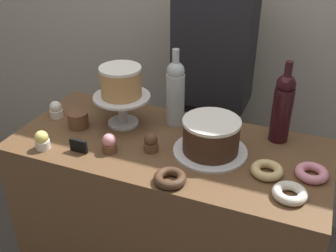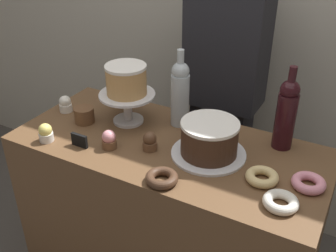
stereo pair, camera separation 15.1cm
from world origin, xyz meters
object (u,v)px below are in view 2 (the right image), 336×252
cupcake_chocolate (150,141)px  wine_bottle_dark_red (286,113)px  cake_stand_pedestal (127,103)px  donut_glazed (262,177)px  barista_figure (223,104)px  chocolate_round_cake (209,138)px  cookie_stack (84,115)px  price_sign_chalkboard (79,140)px  donut_pink (309,183)px  donut_sugar (281,202)px  coffee_cup_ceramic (117,95)px  wine_bottle_clear (180,93)px  cupcake_lemon (46,133)px  cupcake_strawberry (109,140)px  donut_chocolate (162,178)px  cupcake_vanilla (65,104)px  white_layer_cake (126,80)px

cupcake_chocolate → wine_bottle_dark_red: bearing=31.1°
cake_stand_pedestal → donut_glazed: (0.62, -0.13, -0.07)m
wine_bottle_dark_red → barista_figure: bearing=136.7°
chocolate_round_cake → cookie_stack: size_ratio=2.53×
donut_glazed → price_sign_chalkboard: size_ratio=1.60×
price_sign_chalkboard → donut_pink: bearing=11.3°
donut_sugar → price_sign_chalkboard: bearing=-178.1°
price_sign_chalkboard → coffee_cup_ceramic: (-0.08, 0.37, 0.02)m
chocolate_round_cake → wine_bottle_clear: wine_bottle_clear is taller
cupcake_lemon → cake_stand_pedestal: bearing=55.3°
wine_bottle_clear → cupcake_chocolate: size_ratio=4.38×
cookie_stack → wine_bottle_clear: bearing=26.4°
chocolate_round_cake → cupcake_strawberry: 0.38m
cake_stand_pedestal → wine_bottle_clear: (0.20, 0.09, 0.05)m
donut_sugar → barista_figure: barista_figure is taller
cupcake_lemon → donut_chocolate: bearing=-1.5°
cupcake_vanilla → price_sign_chalkboard: cupcake_vanilla is taller
donut_sugar → donut_chocolate: bearing=-169.7°
white_layer_cake → cookie_stack: (-0.16, -0.09, -0.16)m
cupcake_strawberry → cookie_stack: (-0.21, 0.11, -0.00)m
cupcake_chocolate → cupcake_vanilla: (-0.49, 0.09, 0.00)m
donut_sugar → cookie_stack: (-0.87, 0.14, 0.02)m
wine_bottle_clear → cupcake_vanilla: 0.53m
white_layer_cake → donut_chocolate: 0.48m
cake_stand_pedestal → donut_chocolate: (0.33, -0.30, -0.07)m
cupcake_lemon → wine_bottle_dark_red: bearing=26.0°
wine_bottle_clear → donut_sugar: size_ratio=2.91×
cake_stand_pedestal → coffee_cup_ceramic: cake_stand_pedestal is taller
cake_stand_pedestal → barista_figure: (0.25, 0.47, -0.15)m
cupcake_strawberry → barista_figure: bearing=73.8°
coffee_cup_ceramic → wine_bottle_clear: bearing=-5.6°
donut_sugar → cake_stand_pedestal: bearing=162.3°
cake_stand_pedestal → donut_chocolate: 0.45m
donut_glazed → cupcake_chocolate: bearing=-178.3°
wine_bottle_dark_red → price_sign_chalkboard: wine_bottle_dark_red is taller
cupcake_strawberry → cupcake_vanilla: bearing=156.3°
wine_bottle_dark_red → coffee_cup_ceramic: 0.77m
cupcake_vanilla → donut_glazed: cupcake_vanilla is taller
white_layer_cake → chocolate_round_cake: white_layer_cake is taller
price_sign_chalkboard → chocolate_round_cake: bearing=21.7°
donut_glazed → barista_figure: (-0.38, 0.60, -0.08)m
wine_bottle_dark_red → cookie_stack: wine_bottle_dark_red is taller
coffee_cup_ceramic → price_sign_chalkboard: bearing=-77.5°
cupcake_strawberry → cupcake_lemon: (-0.25, -0.08, 0.00)m
cookie_stack → barista_figure: 0.70m
donut_chocolate → wine_bottle_clear: bearing=108.6°
white_layer_cake → chocolate_round_cake: bearing=-10.1°
donut_pink → cupcake_chocolate: bearing=-174.6°
white_layer_cake → barista_figure: (0.25, 0.47, -0.26)m
cupcake_vanilla → cookie_stack: 0.14m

